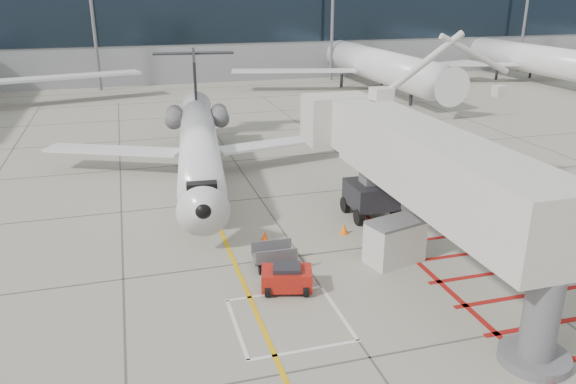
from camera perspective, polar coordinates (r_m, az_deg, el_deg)
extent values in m
plane|color=gray|center=(23.15, 4.21, -10.77)|extent=(260.00, 260.00, 0.00)
cone|color=#FF4F0D|center=(27.84, -2.37, -4.51)|extent=(0.39, 0.39, 0.55)
cone|color=orange|center=(28.80, 5.73, -3.71)|extent=(0.40, 0.40, 0.56)
cube|color=gray|center=(90.34, -5.44, 16.90)|extent=(180.00, 28.00, 14.00)
cube|color=black|center=(76.56, -3.36, 17.15)|extent=(180.00, 0.10, 6.00)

